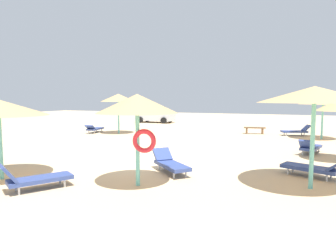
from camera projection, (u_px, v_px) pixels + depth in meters
name	position (u px, v px, depth m)	size (l,w,h in m)	color
ground_plane	(139.00, 162.00, 12.02)	(80.00, 80.00, 0.00)	#DBBA8C
parasol_2	(315.00, 95.00, 8.18)	(3.11, 3.11, 2.90)	#6BC6BC
parasol_3	(323.00, 100.00, 18.49)	(2.90, 2.90, 2.80)	#6BC6BC
parasol_4	(118.00, 98.00, 21.47)	(2.56, 2.56, 2.90)	#6BC6BC
parasol_5	(137.00, 105.00, 8.52)	(2.38, 2.38, 2.69)	#6BC6BC
lounger_2	(314.00, 168.00, 9.61)	(2.00, 1.26, 0.70)	#33478C
lounger_3	(296.00, 131.00, 20.48)	(1.98, 1.24, 0.76)	#33478C
lounger_4	(95.00, 129.00, 22.21)	(0.94, 1.98, 0.66)	#33478C
lounger_5	(170.00, 163.00, 10.24)	(1.82, 1.73, 0.74)	#33478C
lounger_6	(35.00, 178.00, 8.29)	(1.49, 1.91, 0.81)	#33478C
lounger_7	(310.00, 147.00, 13.70)	(1.11, 1.98, 0.74)	#33478C
bench_0	(255.00, 129.00, 21.46)	(1.55, 0.67, 0.49)	brown
parked_car	(155.00, 115.00, 31.62)	(4.04, 2.06, 1.72)	silver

